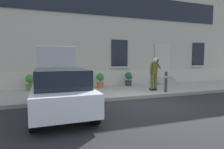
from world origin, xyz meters
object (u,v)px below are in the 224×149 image
Objects in this scene: planter_terracotta at (100,80)px; planter_charcoal at (129,79)px; planter_olive at (30,82)px; planter_cream at (67,81)px; person_on_phone at (154,72)px; hatchback_car_white at (60,90)px; bollard_near_person at (166,81)px.

planter_terracotta is 1.00× the size of planter_charcoal.
planter_olive and planter_cream have the same top height.
person_on_phone reaches higher than planter_olive.
hatchback_car_white reaches higher than bollard_near_person.
hatchback_car_white is 3.92× the size of bollard_near_person.
hatchback_car_white is at bearing -98.51° from planter_cream.
bollard_near_person is 0.60× the size of person_on_phone.
planter_charcoal is at bearing 5.36° from planter_terracotta.
planter_charcoal is at bearing 107.82° from bollard_near_person.
planter_olive is (-6.55, 2.79, -0.11)m from bollard_near_person.
planter_terracotta is (2.55, 4.13, -0.19)m from hatchback_car_white.
person_on_phone reaches higher than planter_terracotta.
planter_olive is (-1.24, 4.43, -0.19)m from hatchback_car_white.
planter_cream is (1.90, -0.04, 0.00)m from planter_olive.
person_on_phone is 2.03× the size of planter_cream.
hatchback_car_white is 4.86m from planter_terracotta.
planter_olive is 1.00× the size of planter_terracotta.
bollard_near_person is at bearing -72.18° from planter_charcoal.
person_on_phone reaches higher than planter_charcoal.
planter_olive is at bearing 156.93° from bollard_near_person.
planter_cream is at bearing -1.25° from planter_olive.
person_on_phone is 3.14m from planter_terracotta.
bollard_near_person is at bearing 17.14° from hatchback_car_white.
bollard_near_person reaches higher than planter_olive.
planter_olive is at bearing 178.75° from planter_cream.
planter_charcoal is (-0.86, 2.67, -0.11)m from bollard_near_person.
hatchback_car_white is 4.60m from planter_olive.
person_on_phone reaches higher than planter_cream.
planter_olive is at bearing 175.55° from planter_terracotta.
person_on_phone is 4.87m from planter_cream.
person_on_phone is 2.03× the size of planter_terracotta.
planter_cream is 3.80m from planter_charcoal.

